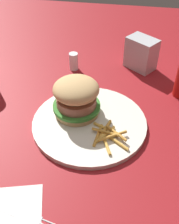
# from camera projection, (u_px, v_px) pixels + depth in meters

# --- Properties ---
(ground_plane) EXTENTS (1.60, 1.60, 0.00)m
(ground_plane) POSITION_uv_depth(u_px,v_px,m) (102.00, 118.00, 0.72)
(ground_plane) COLOR maroon
(plate) EXTENTS (0.28, 0.28, 0.01)m
(plate) POSITION_uv_depth(u_px,v_px,m) (89.00, 123.00, 0.70)
(plate) COLOR silver
(plate) RESTS_ON ground_plane
(sandwich) EXTENTS (0.12, 0.12, 0.10)m
(sandwich) POSITION_uv_depth(u_px,v_px,m) (76.00, 98.00, 0.68)
(sandwich) COLOR tan
(sandwich) RESTS_ON plate
(fries_pile) EXTENTS (0.11, 0.09, 0.01)m
(fries_pile) POSITION_uv_depth(u_px,v_px,m) (108.00, 135.00, 0.65)
(fries_pile) COLOR gold
(fries_pile) RESTS_ON plate
(napkin) EXTENTS (0.14, 0.14, 0.00)m
(napkin) POSITION_uv_depth(u_px,v_px,m) (12.00, 212.00, 0.52)
(napkin) COLOR white
(napkin) RESTS_ON ground_plane
(fork) EXTENTS (0.05, 0.17, 0.00)m
(fork) POSITION_uv_depth(u_px,v_px,m) (13.00, 211.00, 0.52)
(fork) COLOR silver
(fork) RESTS_ON napkin
(napkin_dispenser) EXTENTS (0.10, 0.11, 0.10)m
(napkin_dispenser) POSITION_uv_depth(u_px,v_px,m) (141.00, 54.00, 0.87)
(napkin_dispenser) COLOR #B7BABF
(napkin_dispenser) RESTS_ON ground_plane
(salt_shaker) EXTENTS (0.03, 0.03, 0.06)m
(salt_shaker) POSITION_uv_depth(u_px,v_px,m) (74.00, 61.00, 0.88)
(salt_shaker) COLOR white
(salt_shaker) RESTS_ON ground_plane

